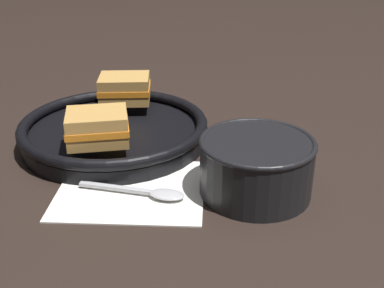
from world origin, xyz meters
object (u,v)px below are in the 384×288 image
Objects in this scene: spoon at (153,193)px; sandwich_near_right at (97,127)px; soup_bowl at (256,163)px; skillet at (114,131)px; sandwich_near_left at (125,89)px.

spoon is 0.14m from sandwich_near_right.
soup_bowl is 0.27m from skillet.
soup_bowl is 0.50× the size of skillet.
sandwich_near_right reaches higher than soup_bowl.
skillet is 2.91× the size of sandwich_near_right.
sandwich_near_left reaches higher than spoon.
soup_bowl reaches higher than skillet.
soup_bowl reaches higher than spoon.
sandwich_near_left and sandwich_near_right have the same top height.
sandwich_near_left reaches higher than soup_bowl.
spoon is 0.49× the size of skillet.
sandwich_near_left is at bearing 136.50° from soup_bowl.
sandwich_near_left is (-0.23, 0.22, 0.02)m from soup_bowl.
skillet is 0.10m from sandwich_near_right.
skillet reaches higher than spoon.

